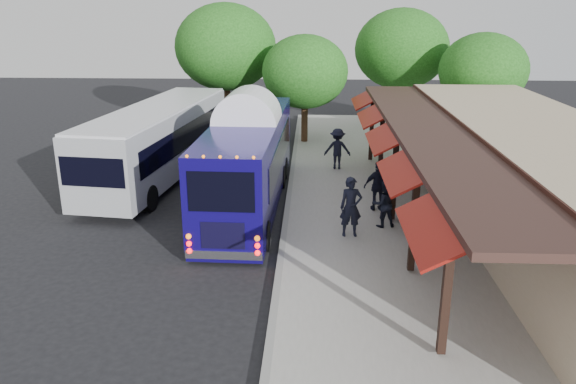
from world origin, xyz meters
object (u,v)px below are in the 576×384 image
(ped_c, at_px, (378,186))
(ped_d, at_px, (337,149))
(coach_bus, at_px, (248,157))
(ped_a, at_px, (351,207))
(sign_board, at_px, (429,219))
(city_bus, at_px, (159,139))
(ped_b, at_px, (384,204))

(ped_c, xyz_separation_m, ped_d, (-1.28, 5.52, 0.01))
(coach_bus, relative_size, ped_a, 5.63)
(sign_board, bearing_deg, city_bus, 124.18)
(city_bus, bearing_deg, ped_d, 16.39)
(coach_bus, bearing_deg, city_bus, 143.14)
(coach_bus, relative_size, sign_board, 9.95)
(ped_c, relative_size, ped_d, 0.99)
(ped_d, bearing_deg, sign_board, 108.51)
(city_bus, distance_m, sign_board, 12.65)
(ped_a, bearing_deg, sign_board, -14.75)
(city_bus, bearing_deg, coach_bus, -31.44)
(ped_a, bearing_deg, coach_bus, 133.13)
(ped_a, relative_size, ped_d, 1.06)
(city_bus, relative_size, ped_b, 7.40)
(city_bus, height_order, ped_d, city_bus)
(city_bus, xyz_separation_m, sign_board, (10.43, -7.09, -0.86))
(ped_c, bearing_deg, ped_b, 82.55)
(ped_b, height_order, sign_board, ped_b)
(ped_d, xyz_separation_m, sign_board, (2.55, -8.39, -0.18))
(city_bus, distance_m, ped_a, 10.45)
(ped_c, bearing_deg, ped_a, 56.92)
(city_bus, bearing_deg, ped_b, -25.45)
(ped_a, bearing_deg, ped_b, 30.52)
(ped_b, distance_m, ped_c, 1.62)
(coach_bus, xyz_separation_m, ped_a, (3.68, -3.26, -0.76))
(ped_a, xyz_separation_m, ped_c, (1.16, 2.46, -0.06))
(ped_c, distance_m, sign_board, 3.14)
(ped_b, relative_size, ped_c, 0.89)
(coach_bus, relative_size, ped_d, 5.95)
(ped_d, bearing_deg, ped_c, 104.61)
(city_bus, height_order, ped_c, city_bus)
(ped_b, xyz_separation_m, ped_d, (-1.29, 7.14, 0.12))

